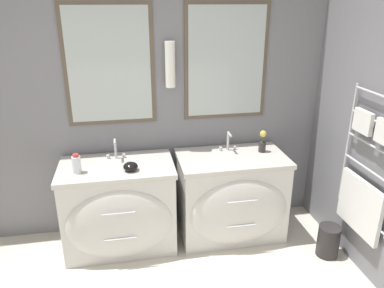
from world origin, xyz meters
TOP-DOWN VIEW (x-y plane):
  - wall_back at (0.01, 1.93)m, footprint 5.23×0.17m
  - vanity_left at (-0.18, 1.55)m, footprint 1.00×0.66m
  - vanity_right at (0.87, 1.55)m, footprint 1.00×0.66m
  - faucet_left at (-0.18, 1.73)m, footprint 0.17×0.12m
  - faucet_right at (0.87, 1.73)m, footprint 0.17×0.12m
  - toiletry_bottle at (-0.49, 1.49)m, footprint 0.07×0.07m
  - amenity_bowl at (-0.06, 1.45)m, footprint 0.12×0.12m
  - flower_vase at (1.18, 1.65)m, footprint 0.07×0.07m
  - waste_bin at (1.64, 1.07)m, footprint 0.20×0.20m

SIDE VIEW (x-z plane):
  - waste_bin at x=1.64m, z-range 0.01..0.30m
  - vanity_left at x=-0.18m, z-range 0.00..0.81m
  - vanity_right at x=0.87m, z-range 0.00..0.81m
  - amenity_bowl at x=-0.06m, z-range 0.81..0.89m
  - toiletry_bottle at x=-0.49m, z-range 0.80..0.97m
  - faucet_left at x=-0.18m, z-range 0.81..0.99m
  - faucet_right at x=0.87m, z-range 0.81..0.99m
  - flower_vase at x=1.18m, z-range 0.80..1.01m
  - wall_back at x=0.01m, z-range 0.01..2.61m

